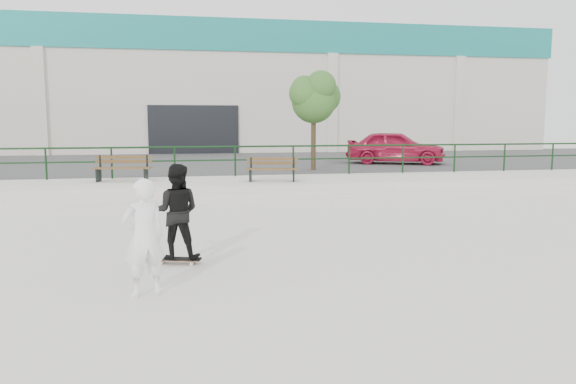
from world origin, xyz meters
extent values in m
plane|color=beige|center=(0.00, 0.00, 0.00)|extent=(120.00, 120.00, 0.00)
cube|color=silver|center=(0.00, 9.50, 0.25)|extent=(30.00, 3.00, 0.50)
cube|color=#3E3E3E|center=(0.00, 18.00, 0.25)|extent=(60.00, 14.00, 0.50)
cylinder|color=black|center=(0.00, 10.80, 1.50)|extent=(28.00, 0.06, 0.06)
cylinder|color=black|center=(0.00, 10.80, 1.05)|extent=(28.00, 0.05, 0.05)
cylinder|color=black|center=(-5.00, 10.80, 1.00)|extent=(0.06, 0.06, 1.00)
cylinder|color=black|center=(-3.00, 10.80, 1.00)|extent=(0.06, 0.06, 1.00)
cylinder|color=black|center=(-1.00, 10.80, 1.00)|extent=(0.06, 0.06, 1.00)
cylinder|color=black|center=(1.00, 10.80, 1.00)|extent=(0.06, 0.06, 1.00)
cylinder|color=black|center=(3.00, 10.80, 1.00)|extent=(0.06, 0.06, 1.00)
cylinder|color=black|center=(5.00, 10.80, 1.00)|extent=(0.06, 0.06, 1.00)
cylinder|color=black|center=(7.00, 10.80, 1.00)|extent=(0.06, 0.06, 1.00)
cylinder|color=black|center=(9.00, 10.80, 1.00)|extent=(0.06, 0.06, 1.00)
cylinder|color=black|center=(11.00, 10.80, 1.00)|extent=(0.06, 0.06, 1.00)
cylinder|color=black|center=(13.00, 10.80, 1.00)|extent=(0.06, 0.06, 1.00)
cube|color=beige|center=(0.00, 32.00, 4.00)|extent=(44.00, 16.00, 8.00)
cube|color=#19817D|center=(0.00, 32.00, 7.10)|extent=(44.20, 16.20, 1.80)
cube|color=black|center=(0.00, 23.95, 1.60)|extent=(5.00, 0.15, 3.20)
cube|color=beige|center=(-8.00, 23.90, 3.10)|extent=(0.60, 0.25, 6.20)
cube|color=beige|center=(8.00, 23.90, 3.10)|extent=(0.60, 0.25, 6.20)
cube|color=beige|center=(16.00, 23.90, 3.10)|extent=(0.60, 0.25, 6.20)
cube|color=#51351C|center=(-2.61, 9.68, 0.91)|extent=(1.74, 0.34, 0.04)
cube|color=#51351C|center=(-2.59, 9.86, 0.91)|extent=(1.74, 0.34, 0.04)
cube|color=#51351C|center=(-2.57, 10.03, 0.91)|extent=(1.74, 0.34, 0.04)
cube|color=#51351C|center=(-2.56, 10.11, 1.10)|extent=(1.73, 0.26, 0.10)
cube|color=#51351C|center=(-2.56, 10.11, 1.23)|extent=(1.73, 0.26, 0.10)
cube|color=black|center=(-3.31, 9.95, 0.70)|extent=(0.12, 0.49, 0.41)
cube|color=black|center=(-3.28, 10.20, 1.10)|extent=(0.06, 0.06, 0.41)
cube|color=black|center=(-1.87, 9.76, 0.70)|extent=(0.12, 0.49, 0.41)
cube|color=black|center=(-1.84, 10.01, 1.10)|extent=(0.06, 0.06, 0.41)
cube|color=#51351C|center=(1.93, 8.83, 0.88)|extent=(1.59, 0.44, 0.04)
cube|color=#51351C|center=(1.96, 8.99, 0.88)|extent=(1.59, 0.44, 0.04)
cube|color=#51351C|center=(1.99, 9.15, 0.88)|extent=(1.59, 0.44, 0.04)
cube|color=#51351C|center=(2.01, 9.22, 1.05)|extent=(1.58, 0.37, 0.09)
cube|color=#51351C|center=(2.01, 9.22, 1.18)|extent=(1.58, 0.37, 0.09)
cube|color=black|center=(1.31, 9.13, 0.69)|extent=(0.14, 0.45, 0.37)
cube|color=black|center=(1.36, 9.36, 1.05)|extent=(0.06, 0.05, 0.37)
cube|color=black|center=(2.61, 8.85, 0.69)|extent=(0.14, 0.45, 0.37)
cube|color=black|center=(2.66, 9.08, 1.05)|extent=(0.06, 0.05, 0.37)
cylinder|color=#4D3E26|center=(4.18, 12.73, 1.61)|extent=(0.19, 0.19, 2.22)
sphere|color=#26561F|center=(4.18, 12.73, 3.09)|extent=(1.67, 1.67, 1.67)
sphere|color=#26561F|center=(4.64, 13.01, 3.28)|extent=(1.30, 1.30, 1.30)
sphere|color=#26561F|center=(3.80, 12.54, 3.37)|extent=(1.20, 1.20, 1.20)
sphere|color=#26561F|center=(4.36, 12.36, 3.65)|extent=(1.11, 1.11, 1.11)
sphere|color=#26561F|center=(3.90, 13.10, 3.56)|extent=(1.02, 1.02, 1.02)
imported|color=#AB1538|center=(8.36, 14.92, 1.21)|extent=(4.51, 3.26, 1.43)
cube|color=black|center=(-0.92, 1.30, 0.09)|extent=(0.80, 0.41, 0.02)
cube|color=brown|center=(-0.92, 1.30, 0.07)|extent=(0.80, 0.41, 0.01)
cube|color=gray|center=(-1.17, 1.37, 0.04)|extent=(0.10, 0.17, 0.03)
cube|color=gray|center=(-0.67, 1.23, 0.04)|extent=(0.10, 0.17, 0.03)
cylinder|color=beige|center=(-1.20, 1.28, 0.03)|extent=(0.06, 0.04, 0.06)
cylinder|color=beige|center=(-1.14, 1.46, 0.03)|extent=(0.06, 0.04, 0.06)
cylinder|color=beige|center=(-0.70, 1.14, 0.03)|extent=(0.06, 0.04, 0.06)
cylinder|color=beige|center=(-0.64, 1.32, 0.03)|extent=(0.06, 0.04, 0.06)
imported|color=black|center=(-0.92, 1.30, 0.89)|extent=(0.88, 0.75, 1.58)
imported|color=white|center=(-1.35, -0.36, 0.81)|extent=(0.69, 0.57, 1.62)
camera|label=1|loc=(-0.86, -8.06, 2.40)|focal=35.00mm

